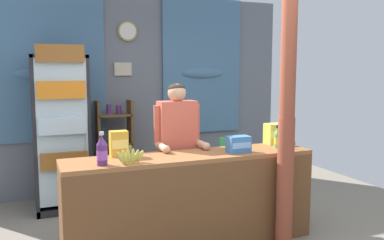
# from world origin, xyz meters

# --- Properties ---
(ground_plane) EXTENTS (6.82, 6.82, 0.00)m
(ground_plane) POSITION_xyz_m (0.00, 1.05, 0.00)
(ground_plane) COLOR gray
(back_wall_curtained) EXTENTS (4.70, 0.22, 2.75)m
(back_wall_curtained) POSITION_xyz_m (-0.01, 2.67, 1.43)
(back_wall_curtained) COLOR slate
(back_wall_curtained) RESTS_ON ground
(stall_counter) EXTENTS (2.44, 0.53, 0.91)m
(stall_counter) POSITION_xyz_m (0.12, 0.44, 0.55)
(stall_counter) COLOR #935B33
(stall_counter) RESTS_ON ground
(timber_post) EXTENTS (0.18, 0.16, 2.54)m
(timber_post) POSITION_xyz_m (0.94, 0.17, 1.21)
(timber_post) COLOR brown
(timber_post) RESTS_ON ground
(drink_fridge) EXTENTS (0.65, 0.62, 2.00)m
(drink_fridge) POSITION_xyz_m (-0.96, 2.08, 1.08)
(drink_fridge) COLOR #232328
(drink_fridge) RESTS_ON ground
(bottle_shelf_rack) EXTENTS (0.48, 0.28, 1.31)m
(bottle_shelf_rack) POSITION_xyz_m (-0.26, 2.39, 0.68)
(bottle_shelf_rack) COLOR brown
(bottle_shelf_rack) RESTS_ON ground
(plastic_lawn_chair) EXTENTS (0.45, 0.45, 0.86)m
(plastic_lawn_chair) POSITION_xyz_m (1.10, 1.69, 0.49)
(plastic_lawn_chair) COLOR #4CC675
(plastic_lawn_chair) RESTS_ON ground
(shopkeeper) EXTENTS (0.51, 0.42, 1.57)m
(shopkeeper) POSITION_xyz_m (0.12, 0.94, 0.98)
(shopkeeper) COLOR #28282D
(shopkeeper) RESTS_ON ground
(soda_bottle_grape_soda) EXTENTS (0.09, 0.09, 0.29)m
(soda_bottle_grape_soda) POSITION_xyz_m (-0.75, 0.41, 1.03)
(soda_bottle_grape_soda) COLOR #56286B
(soda_bottle_grape_soda) RESTS_ON stall_counter
(soda_bottle_lime_soda) EXTENTS (0.06, 0.06, 0.23)m
(soda_bottle_lime_soda) POSITION_xyz_m (1.08, 0.53, 1.00)
(soda_bottle_lime_soda) COLOR #75C64C
(soda_bottle_lime_soda) RESTS_ON stall_counter
(snack_box_choco_powder) EXTENTS (0.17, 0.12, 0.24)m
(snack_box_choco_powder) POSITION_xyz_m (-0.54, 0.73, 1.03)
(snack_box_choco_powder) COLOR gold
(snack_box_choco_powder) RESTS_ON stall_counter
(snack_box_biscuit) EXTENTS (0.22, 0.14, 0.16)m
(snack_box_biscuit) POSITION_xyz_m (0.58, 0.44, 0.99)
(snack_box_biscuit) COLOR #3D75B7
(snack_box_biscuit) RESTS_ON stall_counter
(snack_box_instant_noodle) EXTENTS (0.22, 0.16, 0.22)m
(snack_box_instant_noodle) POSITION_xyz_m (1.20, 0.74, 1.02)
(snack_box_instant_noodle) COLOR #EAD14C
(snack_box_instant_noodle) RESTS_ON stall_counter
(banana_bunch) EXTENTS (0.27, 0.06, 0.16)m
(banana_bunch) POSITION_xyz_m (-0.52, 0.38, 0.97)
(banana_bunch) COLOR #CCC14C
(banana_bunch) RESTS_ON stall_counter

